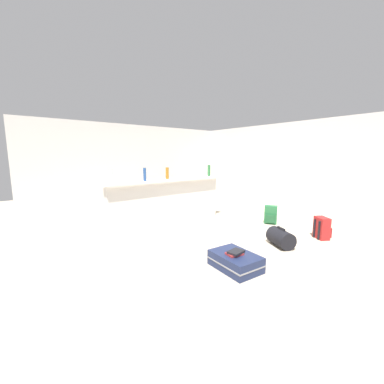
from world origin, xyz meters
TOP-DOWN VIEW (x-y plane):
  - ground_plane at (0.00, 0.00)m, footprint 13.00×13.00m
  - wall_back at (0.00, 3.05)m, footprint 6.60×0.10m
  - wall_right at (3.05, 0.30)m, footprint 0.10×6.00m
  - partition_half_wall at (-0.54, 0.54)m, footprint 2.80×0.20m
  - bar_countertop at (-0.54, 0.54)m, footprint 2.96×0.40m
  - bottle_clear at (-1.79, 0.59)m, footprint 0.06×0.06m
  - bottle_blue at (-1.14, 0.46)m, footprint 0.06×0.06m
  - bottle_amber at (-0.55, 0.53)m, footprint 0.07×0.07m
  - bottle_white at (0.10, 0.49)m, footprint 0.08×0.08m
  - bottle_green at (0.67, 0.50)m, footprint 0.07×0.07m
  - dining_table at (0.97, 1.80)m, footprint 1.10×0.80m
  - dining_chair_near_partition at (0.86, 1.25)m, footprint 0.42×0.42m
  - suitcase_flat_navy at (-0.95, -1.86)m, footprint 0.55×0.85m
  - duffel_bag_black at (0.32, -1.78)m, footprint 0.47×0.56m
  - backpack_green at (1.42, -0.83)m, footprint 0.33×0.33m
  - backpack_red at (1.30, -2.05)m, footprint 0.33×0.33m
  - book_stack at (-0.97, -1.89)m, footprint 0.26×0.20m

SIDE VIEW (x-z plane):
  - ground_plane at x=0.00m, z-range -0.05..0.00m
  - suitcase_flat_navy at x=-0.95m, z-range 0.00..0.22m
  - duffel_bag_black at x=0.32m, z-range -0.02..0.32m
  - backpack_green at x=1.42m, z-range -0.01..0.41m
  - backpack_red at x=1.30m, z-range -0.01..0.41m
  - book_stack at x=-0.97m, z-range 0.22..0.28m
  - partition_half_wall at x=-0.54m, z-range 0.00..1.01m
  - dining_chair_near_partition at x=0.86m, z-range 0.05..0.98m
  - dining_table at x=0.97m, z-range 0.28..1.02m
  - bar_countertop at x=-0.54m, z-range 1.01..1.06m
  - bottle_clear at x=-1.79m, z-range 1.06..1.32m
  - bottle_white at x=0.10m, z-range 1.06..1.32m
  - bottle_amber at x=-0.55m, z-range 1.06..1.32m
  - bottle_blue at x=-1.14m, z-range 1.06..1.34m
  - bottle_green at x=0.67m, z-range 1.06..1.35m
  - wall_back at x=0.00m, z-range 0.00..2.50m
  - wall_right at x=3.05m, z-range 0.00..2.50m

